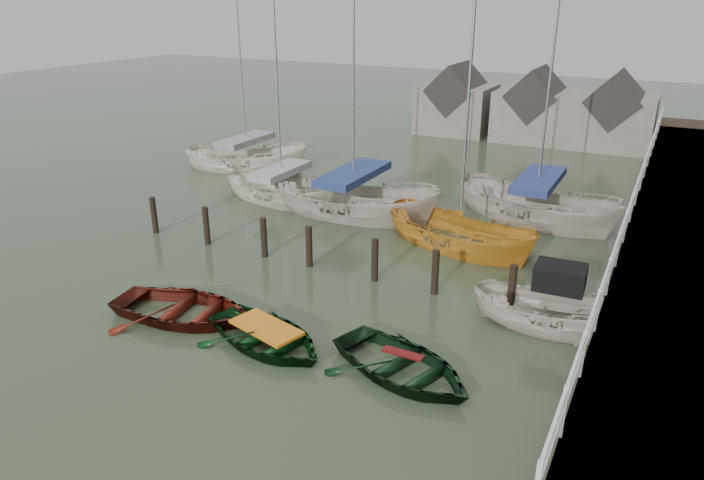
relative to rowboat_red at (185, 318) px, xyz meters
The scene contains 13 objects.
ground 2.96m from the rowboat_red, 35.01° to the left, with size 120.00×120.00×0.00m, color #303B26.
pier 16.70m from the rowboat_red, 44.51° to the left, with size 3.04×32.00×2.70m.
mooring_pilings 4.90m from the rowboat_red, 74.45° to the left, with size 13.72×0.22×1.80m.
far_sheds 27.95m from the rowboat_red, 83.30° to the left, with size 14.00×4.08×4.39m.
rowboat_red is the anchor object (origin of this frame).
rowboat_green 2.86m from the rowboat_red, ahead, with size 2.66×3.72×0.77m, color black.
rowboat_dkgreen 6.50m from the rowboat_red, ahead, with size 2.76×3.86×0.80m, color black.
motorboat 10.11m from the rowboat_red, 24.17° to the left, with size 4.51×1.89×2.65m.
sailboat_a 10.71m from the rowboat_red, 108.91° to the left, with size 6.16×3.10×10.30m.
sailboat_b 10.04m from the rowboat_red, 89.47° to the left, with size 7.49×2.86×12.69m.
sailboat_c 10.05m from the rowboat_red, 59.77° to the left, with size 6.65×4.26×11.34m.
sailboat_d 14.53m from the rowboat_red, 61.94° to the left, with size 7.67×4.93×13.55m.
sailboat_e 16.14m from the rowboat_red, 120.32° to the left, with size 6.89×4.65×9.60m.
Camera 1 is at (8.88, -13.27, 8.46)m, focal length 32.00 mm.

